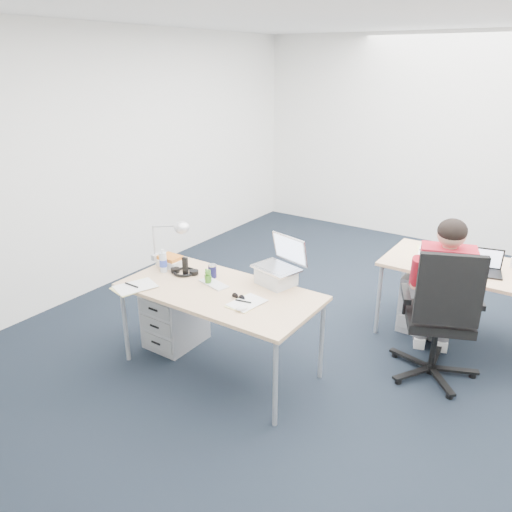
# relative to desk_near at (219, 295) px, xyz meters

# --- Properties ---
(floor) EXTENTS (7.00, 7.00, 0.00)m
(floor) POSITION_rel_desk_near_xyz_m (0.84, 0.74, -0.68)
(floor) COLOR black
(floor) RESTS_ON ground
(room) EXTENTS (6.02, 7.02, 2.80)m
(room) POSITION_rel_desk_near_xyz_m (0.84, 0.74, 1.03)
(room) COLOR white
(room) RESTS_ON ground
(desk_near) EXTENTS (1.60, 0.80, 0.73)m
(desk_near) POSITION_rel_desk_near_xyz_m (0.00, 0.00, 0.00)
(desk_near) COLOR tan
(desk_near) RESTS_ON ground
(desk_far) EXTENTS (1.60, 0.80, 0.73)m
(desk_far) POSITION_rel_desk_near_xyz_m (1.61, 1.65, 0.00)
(desk_far) COLOR tan
(desk_far) RESTS_ON ground
(office_chair) EXTENTS (0.95, 0.95, 1.15)m
(office_chair) POSITION_rel_desk_near_xyz_m (1.50, 0.88, -0.36)
(office_chair) COLOR black
(office_chair) RESTS_ON ground
(seated_person) EXTENTS (0.54, 0.77, 1.33)m
(seated_person) POSITION_rel_desk_near_xyz_m (1.45, 1.06, -0.01)
(seated_person) COLOR #AD1828
(seated_person) RESTS_ON ground
(drawer_pedestal_near) EXTENTS (0.40, 0.50, 0.55)m
(drawer_pedestal_near) POSITION_rel_desk_near_xyz_m (-0.60, 0.10, -0.41)
(drawer_pedestal_near) COLOR #A8AAAE
(drawer_pedestal_near) RESTS_ON ground
(drawer_pedestal_far) EXTENTS (0.40, 0.50, 0.55)m
(drawer_pedestal_far) POSITION_rel_desk_near_xyz_m (1.20, 1.68, -0.41)
(drawer_pedestal_far) COLOR #A8AAAE
(drawer_pedestal_far) RESTS_ON ground
(silver_laptop) EXTENTS (0.42, 0.36, 0.38)m
(silver_laptop) POSITION_rel_desk_near_xyz_m (0.31, 0.35, 0.24)
(silver_laptop) COLOR silver
(silver_laptop) RESTS_ON desk_near
(wireless_keyboard) EXTENTS (0.29, 0.18, 0.01)m
(wireless_keyboard) POSITION_rel_desk_near_xyz_m (-0.10, 0.06, 0.05)
(wireless_keyboard) COLOR white
(wireless_keyboard) RESTS_ON desk_near
(computer_mouse) EXTENTS (0.09, 0.11, 0.03)m
(computer_mouse) POSITION_rel_desk_near_xyz_m (0.35, -0.18, 0.06)
(computer_mouse) COLOR white
(computer_mouse) RESTS_ON desk_near
(headphones) EXTENTS (0.30, 0.26, 0.04)m
(headphones) POSITION_rel_desk_near_xyz_m (-0.45, 0.10, 0.07)
(headphones) COLOR black
(headphones) RESTS_ON desk_near
(can_koozie) EXTENTS (0.08, 0.08, 0.11)m
(can_koozie) POSITION_rel_desk_near_xyz_m (-0.20, 0.17, 0.10)
(can_koozie) COLOR #181543
(can_koozie) RESTS_ON desk_near
(water_bottle) EXTENTS (0.08, 0.08, 0.20)m
(water_bottle) POSITION_rel_desk_near_xyz_m (-0.63, 0.03, 0.15)
(water_bottle) COLOR silver
(water_bottle) RESTS_ON desk_near
(bear_figurine) EXTENTS (0.08, 0.07, 0.13)m
(bear_figurine) POSITION_rel_desk_near_xyz_m (-0.15, 0.04, 0.11)
(bear_figurine) COLOR #276D1D
(bear_figurine) RESTS_ON desk_near
(book_stack) EXTENTS (0.25, 0.22, 0.09)m
(book_stack) POSITION_rel_desk_near_xyz_m (-0.67, 0.15, 0.09)
(book_stack) COLOR silver
(book_stack) RESTS_ON desk_near
(cordless_phone) EXTENTS (0.05, 0.03, 0.16)m
(cordless_phone) POSITION_rel_desk_near_xyz_m (-0.41, 0.07, 0.13)
(cordless_phone) COLOR black
(cordless_phone) RESTS_ON desk_near
(papers_left) EXTENTS (0.31, 0.37, 0.01)m
(papers_left) POSITION_rel_desk_near_xyz_m (-0.60, -0.35, 0.05)
(papers_left) COLOR #E2D982
(papers_left) RESTS_ON desk_near
(papers_right) EXTENTS (0.22, 0.29, 0.01)m
(papers_right) POSITION_rel_desk_near_xyz_m (0.31, -0.08, 0.05)
(papers_right) COLOR #E2D982
(papers_right) RESTS_ON desk_near
(sunglasses) EXTENTS (0.12, 0.06, 0.03)m
(sunglasses) POSITION_rel_desk_near_xyz_m (0.22, -0.04, 0.06)
(sunglasses) COLOR black
(sunglasses) RESTS_ON desk_near
(desk_lamp) EXTENTS (0.41, 0.20, 0.44)m
(desk_lamp) POSITION_rel_desk_near_xyz_m (-0.75, 0.19, 0.27)
(desk_lamp) COLOR silver
(desk_lamp) RESTS_ON desk_near
(dark_laptop) EXTENTS (0.36, 0.35, 0.22)m
(dark_laptop) POSITION_rel_desk_near_xyz_m (1.67, 1.52, 0.16)
(dark_laptop) COLOR black
(dark_laptop) RESTS_ON desk_far
(far_papers) EXTENTS (0.29, 0.35, 0.01)m
(far_papers) POSITION_rel_desk_near_xyz_m (1.14, 1.79, 0.05)
(far_papers) COLOR white
(far_papers) RESTS_ON desk_far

